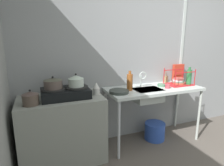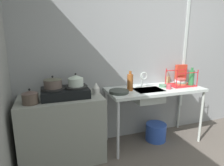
% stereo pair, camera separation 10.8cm
% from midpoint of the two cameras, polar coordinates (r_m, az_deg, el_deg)
% --- Properties ---
extents(wall_back, '(5.33, 0.10, 2.58)m').
position_cam_midpoint_polar(wall_back, '(3.26, 13.96, 8.51)').
color(wall_back, '#939699').
rests_on(wall_back, ground).
extents(wall_metal_strip, '(0.05, 0.01, 2.06)m').
position_cam_midpoint_polar(wall_metal_strip, '(3.40, 19.17, 10.54)').
color(wall_metal_strip, silver).
extents(counter_concrete, '(1.01, 0.58, 0.83)m').
position_cam_midpoint_polar(counter_concrete, '(2.58, -15.57, -13.11)').
color(counter_concrete, gray).
rests_on(counter_concrete, ground).
extents(counter_sink, '(1.39, 0.58, 0.83)m').
position_cam_midpoint_polar(counter_sink, '(2.87, 11.12, -2.68)').
color(counter_sink, silver).
rests_on(counter_sink, ground).
extents(stove, '(0.56, 0.39, 0.13)m').
position_cam_midpoint_polar(stove, '(2.41, -14.85, -2.75)').
color(stove, black).
rests_on(stove, counter_concrete).
extents(pot_on_left_burner, '(0.22, 0.22, 0.15)m').
position_cam_midpoint_polar(pot_on_left_burner, '(2.37, -18.26, -0.08)').
color(pot_on_left_burner, brown).
rests_on(pot_on_left_burner, stove).
extents(pot_on_right_burner, '(0.19, 0.19, 0.16)m').
position_cam_midpoint_polar(pot_on_right_burner, '(2.40, -11.85, 0.63)').
color(pot_on_right_burner, silver).
rests_on(pot_on_right_burner, stove).
extents(pot_beside_stove, '(0.17, 0.17, 0.17)m').
position_cam_midpoint_polar(pot_beside_stove, '(2.27, -24.20, -4.14)').
color(pot_beside_stove, '#4D4036').
rests_on(pot_beside_stove, counter_concrete).
extents(percolator, '(0.09, 0.09, 0.16)m').
position_cam_midpoint_polar(percolator, '(2.46, -5.93, -1.69)').
color(percolator, beige).
rests_on(percolator, counter_concrete).
extents(sink_basin, '(0.40, 0.29, 0.17)m').
position_cam_midpoint_polar(sink_basin, '(2.77, 9.35, -3.55)').
color(sink_basin, silver).
rests_on(sink_basin, counter_sink).
extents(faucet, '(0.12, 0.07, 0.23)m').
position_cam_midpoint_polar(faucet, '(2.82, 7.88, 1.82)').
color(faucet, silver).
rests_on(faucet, counter_sink).
extents(frying_pan, '(0.26, 0.26, 0.04)m').
position_cam_midpoint_polar(frying_pan, '(2.53, 0.88, -2.55)').
color(frying_pan, '#323934').
rests_on(frying_pan, counter_sink).
extents(dish_rack, '(0.38, 0.28, 0.25)m').
position_cam_midpoint_polar(dish_rack, '(3.12, 18.11, 0.39)').
color(dish_rack, red).
rests_on(dish_rack, counter_sink).
extents(cup_by_rack, '(0.07, 0.07, 0.06)m').
position_cam_midpoint_polar(cup_by_rack, '(2.85, 15.05, -0.93)').
color(cup_by_rack, '#C14651').
rests_on(cup_by_rack, counter_sink).
extents(small_bowl_on_drainboard, '(0.12, 0.12, 0.04)m').
position_cam_midpoint_polar(small_bowl_on_drainboard, '(2.95, 13.40, -0.63)').
color(small_bowl_on_drainboard, '#5E9472').
rests_on(small_bowl_on_drainboard, counter_sink).
extents(bottle_by_sink, '(0.08, 0.08, 0.27)m').
position_cam_midpoint_polar(bottle_by_sink, '(2.64, 4.09, 0.32)').
color(bottle_by_sink, '#9B5323').
rests_on(bottle_by_sink, counter_sink).
extents(bottle_by_rack, '(0.08, 0.08, 0.28)m').
position_cam_midpoint_polar(bottle_by_rack, '(3.14, 20.86, 1.62)').
color(bottle_by_rack, '#2D733E').
rests_on(bottle_by_rack, counter_sink).
extents(cereal_box, '(0.19, 0.06, 0.28)m').
position_cam_midpoint_polar(cereal_box, '(3.37, 18.07, 2.92)').
color(cereal_box, red).
rests_on(cereal_box, counter_sink).
extents(utensil_jar, '(0.06, 0.06, 0.21)m').
position_cam_midpoint_polar(utensil_jar, '(3.24, 14.73, 1.15)').
color(utensil_jar, '#917950').
rests_on(utensil_jar, counter_sink).
extents(bucket_on_floor, '(0.31, 0.31, 0.26)m').
position_cam_midpoint_polar(bucket_on_floor, '(3.13, 11.52, -13.72)').
color(bucket_on_floor, blue).
rests_on(bucket_on_floor, ground).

